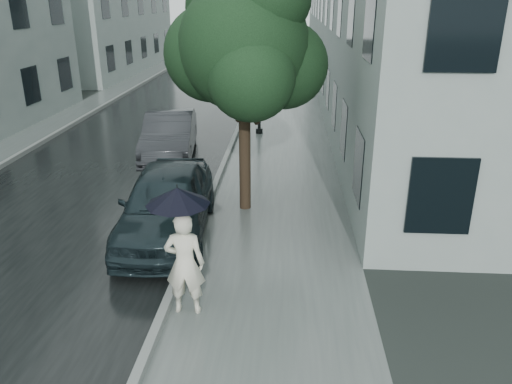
# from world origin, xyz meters

# --- Properties ---
(ground) EXTENTS (120.00, 120.00, 0.00)m
(ground) POSITION_xyz_m (0.00, 0.00, 0.00)
(ground) COLOR black
(ground) RESTS_ON ground
(sidewalk) EXTENTS (3.50, 60.00, 0.01)m
(sidewalk) POSITION_xyz_m (0.25, 12.00, 0.00)
(sidewalk) COLOR slate
(sidewalk) RESTS_ON ground
(kerb_near) EXTENTS (0.15, 60.00, 0.15)m
(kerb_near) POSITION_xyz_m (-1.57, 12.00, 0.07)
(kerb_near) COLOR slate
(kerb_near) RESTS_ON ground
(asphalt_road) EXTENTS (6.85, 60.00, 0.00)m
(asphalt_road) POSITION_xyz_m (-5.08, 12.00, 0.00)
(asphalt_road) COLOR black
(asphalt_road) RESTS_ON ground
(kerb_far) EXTENTS (0.15, 60.00, 0.15)m
(kerb_far) POSITION_xyz_m (-8.57, 12.00, 0.07)
(kerb_far) COLOR slate
(kerb_far) RESTS_ON ground
(sidewalk_far) EXTENTS (1.70, 60.00, 0.01)m
(sidewalk_far) POSITION_xyz_m (-9.50, 12.00, 0.00)
(sidewalk_far) COLOR #4C5451
(sidewalk_far) RESTS_ON ground
(building_near) EXTENTS (7.02, 36.00, 9.00)m
(building_near) POSITION_xyz_m (5.47, 19.50, 4.50)
(building_near) COLOR gray
(building_near) RESTS_ON ground
(building_far_b) EXTENTS (7.02, 18.00, 8.00)m
(building_far_b) POSITION_xyz_m (-13.77, 30.00, 4.00)
(building_far_b) COLOR gray
(building_far_b) RESTS_ON ground
(pedestrian) EXTENTS (0.68, 0.46, 1.83)m
(pedestrian) POSITION_xyz_m (-1.20, -0.13, 0.92)
(pedestrian) COLOR silver
(pedestrian) RESTS_ON sidewalk
(umbrella) EXTENTS (1.10, 1.10, 1.39)m
(umbrella) POSITION_xyz_m (-1.25, -0.15, 2.13)
(umbrella) COLOR black
(umbrella) RESTS_ON ground
(street_tree) EXTENTS (3.91, 3.55, 5.95)m
(street_tree) POSITION_xyz_m (-0.60, 4.55, 4.04)
(street_tree) COLOR #332619
(street_tree) RESTS_ON ground
(lamp_post) EXTENTS (0.82, 0.48, 4.81)m
(lamp_post) POSITION_xyz_m (-0.85, 11.86, 2.77)
(lamp_post) COLOR black
(lamp_post) RESTS_ON ground
(car_near) EXTENTS (2.12, 4.68, 1.56)m
(car_near) POSITION_xyz_m (-2.20, 2.79, 0.79)
(car_near) COLOR black
(car_near) RESTS_ON ground
(car_far) EXTENTS (2.10, 4.63, 1.47)m
(car_far) POSITION_xyz_m (-3.50, 8.67, 0.74)
(car_far) COLOR #27292C
(car_far) RESTS_ON ground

